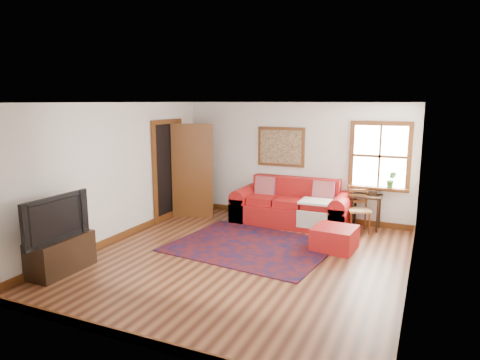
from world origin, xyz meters
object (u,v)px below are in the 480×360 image
at_px(red_leather_sofa, 292,209).
at_px(red_ottoman, 335,238).
at_px(side_table, 367,201).
at_px(ladder_back_chair, 358,208).
at_px(media_cabinet, 61,254).

xyz_separation_m(red_leather_sofa, red_ottoman, (1.15, -1.23, -0.11)).
bearing_deg(side_table, ladder_back_chair, -119.27).
distance_m(red_leather_sofa, side_table, 1.51).
distance_m(ladder_back_chair, media_cabinet, 5.39).
relative_size(ladder_back_chair, media_cabinet, 0.89).
relative_size(red_leather_sofa, red_ottoman, 3.46).
distance_m(side_table, ladder_back_chair, 0.27).
xyz_separation_m(red_ottoman, side_table, (0.32, 1.46, 0.37)).
distance_m(red_ottoman, side_table, 1.54).
height_order(side_table, media_cabinet, side_table).
xyz_separation_m(ladder_back_chair, media_cabinet, (-3.71, -3.90, -0.20)).
relative_size(red_ottoman, media_cabinet, 0.70).
relative_size(red_ottoman, side_table, 1.00).
height_order(red_leather_sofa, media_cabinet, red_leather_sofa).
bearing_deg(red_ottoman, ladder_back_chair, 86.26).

